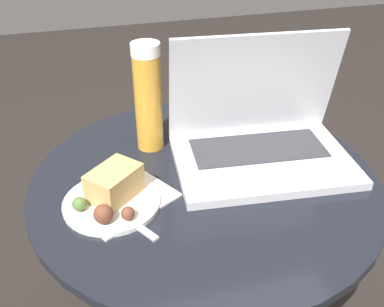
% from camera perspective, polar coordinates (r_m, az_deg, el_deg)
% --- Properties ---
extents(table, '(0.70, 0.70, 0.56)m').
position_cam_1_polar(table, '(1.00, 1.53, -10.12)').
color(table, '#515156').
rests_on(table, ground_plane).
extents(napkin, '(0.22, 0.20, 0.00)m').
position_cam_1_polar(napkin, '(0.85, -8.52, -6.01)').
color(napkin, silver).
rests_on(napkin, table).
extents(laptop, '(0.39, 0.28, 0.26)m').
position_cam_1_polar(laptop, '(0.95, 8.60, 2.30)').
color(laptop, silver).
rests_on(laptop, table).
extents(beer_glass, '(0.06, 0.06, 0.24)m').
position_cam_1_polar(beer_glass, '(0.95, -5.60, 7.08)').
color(beer_glass, gold).
rests_on(beer_glass, table).
extents(snack_plate, '(0.18, 0.18, 0.07)m').
position_cam_1_polar(snack_plate, '(0.84, -10.09, -5.03)').
color(snack_plate, silver).
rests_on(snack_plate, table).
extents(fork, '(0.12, 0.18, 0.00)m').
position_cam_1_polar(fork, '(0.83, -9.95, -6.93)').
color(fork, silver).
rests_on(fork, table).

